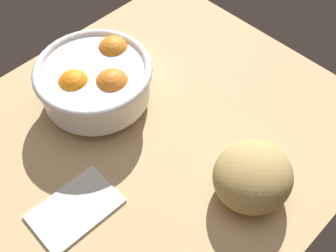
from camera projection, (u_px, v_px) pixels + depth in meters
The scene contains 4 objects.
ground_plane at pixel (156, 136), 82.47cm from camera, with size 74.81×67.10×3.00cm, color tan.
fruit_bowl at pixel (96, 79), 80.92cm from camera, with size 22.45×22.45×10.58cm.
bread_loaf at pixel (253, 176), 69.99cm from camera, with size 13.83×13.05×9.15cm, color tan.
napkin_folded at pixel (75, 208), 70.99cm from camera, with size 14.48×9.55×0.94cm, color silver.
Camera 1 is at (32.58, 35.82, 65.33)cm, focal length 45.40 mm.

